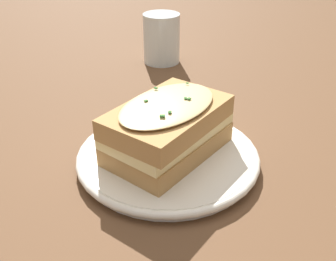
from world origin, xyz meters
The scene contains 4 objects.
ground_plane centered at (0.00, 0.00, 0.00)m, with size 2.40×2.40×0.00m, color brown.
dinner_plate centered at (0.01, 0.02, 0.01)m, with size 0.23×0.23×0.02m.
sandwich centered at (0.01, 0.01, 0.05)m, with size 0.18×0.17×0.07m.
water_glass centered at (0.09, 0.38, 0.05)m, with size 0.07×0.07×0.10m, color silver.
Camera 1 is at (-0.10, -0.39, 0.29)m, focal length 42.00 mm.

